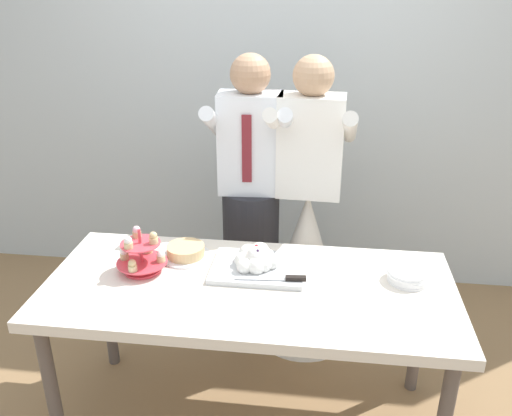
{
  "coord_description": "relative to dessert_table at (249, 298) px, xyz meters",
  "views": [
    {
      "loc": [
        0.28,
        -2.0,
        2.03
      ],
      "look_at": [
        0.01,
        0.15,
        1.07
      ],
      "focal_mm": 37.75,
      "sensor_mm": 36.0,
      "label": 1
    }
  ],
  "objects": [
    {
      "name": "dessert_table",
      "position": [
        0.0,
        0.0,
        0.0
      ],
      "size": [
        1.8,
        0.8,
        0.78
      ],
      "color": "silver",
      "rests_on": "ground_plane"
    },
    {
      "name": "rear_wall",
      "position": [
        0.0,
        1.49,
        0.75
      ],
      "size": [
        5.2,
        0.1,
        2.9
      ],
      "primitive_type": "cube",
      "color": "silver",
      "rests_on": "ground_plane"
    },
    {
      "name": "person_groom",
      "position": [
        -0.09,
        0.74,
        0.05
      ],
      "size": [
        0.48,
        0.51,
        1.66
      ],
      "color": "#232328",
      "rests_on": "ground_plane"
    },
    {
      "name": "round_cake",
      "position": [
        -0.33,
        0.2,
        0.1
      ],
      "size": [
        0.24,
        0.24,
        0.06
      ],
      "color": "white",
      "rests_on": "dessert_table"
    },
    {
      "name": "main_cake_tray",
      "position": [
        0.02,
        0.13,
        0.11
      ],
      "size": [
        0.44,
        0.31,
        0.13
      ],
      "color": "silver",
      "rests_on": "dessert_table"
    },
    {
      "name": "plate_stack",
      "position": [
        0.69,
        0.11,
        0.1
      ],
      "size": [
        0.19,
        0.18,
        0.05
      ],
      "color": "white",
      "rests_on": "dessert_table"
    },
    {
      "name": "person_bride",
      "position": [
        0.23,
        0.72,
        -0.12
      ],
      "size": [
        0.56,
        0.56,
        1.66
      ],
      "color": "white",
      "rests_on": "ground_plane"
    },
    {
      "name": "cupcake_stand",
      "position": [
        -0.5,
        0.06,
        0.15
      ],
      "size": [
        0.23,
        0.23,
        0.21
      ],
      "color": "#D83F4C",
      "rests_on": "dessert_table"
    }
  ]
}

